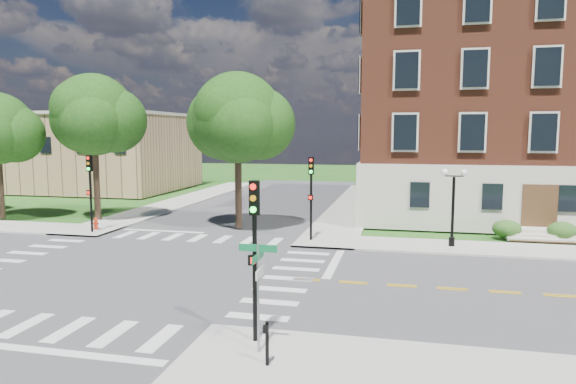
% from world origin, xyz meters
% --- Properties ---
extents(ground, '(160.00, 160.00, 0.00)m').
position_xyz_m(ground, '(0.00, 0.00, 0.00)').
color(ground, '#215718').
rests_on(ground, ground).
extents(road_ew, '(90.00, 12.00, 0.01)m').
position_xyz_m(road_ew, '(0.00, 0.00, 0.01)').
color(road_ew, '#3D3D3F').
rests_on(road_ew, ground).
extents(road_ns, '(12.00, 90.00, 0.01)m').
position_xyz_m(road_ns, '(0.00, 0.00, 0.01)').
color(road_ns, '#3D3D3F').
rests_on(road_ns, ground).
extents(sidewalk_ne, '(34.00, 34.00, 0.12)m').
position_xyz_m(sidewalk_ne, '(15.38, 15.38, 0.06)').
color(sidewalk_ne, '#9E9B93').
rests_on(sidewalk_ne, ground).
extents(sidewalk_nw, '(34.00, 34.00, 0.12)m').
position_xyz_m(sidewalk_nw, '(-15.38, 15.38, 0.06)').
color(sidewalk_nw, '#9E9B93').
rests_on(sidewalk_nw, ground).
extents(crosswalk_east, '(2.20, 10.20, 0.02)m').
position_xyz_m(crosswalk_east, '(7.20, 0.00, 0.00)').
color(crosswalk_east, silver).
rests_on(crosswalk_east, ground).
extents(stop_bar_east, '(0.40, 5.50, 0.00)m').
position_xyz_m(stop_bar_east, '(8.80, 3.00, 0.00)').
color(stop_bar_east, silver).
rests_on(stop_bar_east, ground).
extents(main_building, '(30.60, 22.40, 16.50)m').
position_xyz_m(main_building, '(24.00, 21.99, 8.34)').
color(main_building, '#B7B1A2').
rests_on(main_building, ground).
extents(secondary_building, '(20.40, 15.40, 8.30)m').
position_xyz_m(secondary_building, '(-22.00, 30.00, 4.28)').
color(secondary_building, '#A07D58').
rests_on(secondary_building, ground).
extents(tree_c, '(5.72, 5.72, 10.30)m').
position_xyz_m(tree_c, '(-9.32, 11.31, 7.54)').
color(tree_c, black).
rests_on(tree_c, ground).
extents(tree_d, '(5.80, 5.80, 10.04)m').
position_xyz_m(tree_d, '(1.56, 10.39, 7.24)').
color(tree_d, black).
rests_on(tree_d, ground).
extents(traffic_signal_se, '(0.37, 0.43, 4.80)m').
position_xyz_m(traffic_signal_se, '(7.76, -6.99, 3.19)').
color(traffic_signal_se, black).
rests_on(traffic_signal_se, ground).
extents(traffic_signal_ne, '(0.34, 0.38, 4.80)m').
position_xyz_m(traffic_signal_ne, '(6.82, 7.68, 3.19)').
color(traffic_signal_ne, black).
rests_on(traffic_signal_ne, ground).
extents(traffic_signal_nw, '(0.35, 0.39, 4.80)m').
position_xyz_m(traffic_signal_nw, '(-6.99, 7.05, 3.19)').
color(traffic_signal_nw, black).
rests_on(traffic_signal_nw, ground).
extents(twin_lamp_west, '(1.36, 0.36, 4.23)m').
position_xyz_m(twin_lamp_west, '(14.64, 7.78, 2.52)').
color(twin_lamp_west, black).
rests_on(twin_lamp_west, ground).
extents(street_sign_pole, '(1.10, 1.10, 3.10)m').
position_xyz_m(street_sign_pole, '(8.08, -7.74, 2.31)').
color(street_sign_pole, gray).
rests_on(street_sign_pole, ground).
extents(push_button_post, '(0.14, 0.21, 1.20)m').
position_xyz_m(push_button_post, '(8.53, -8.51, 0.80)').
color(push_button_post, black).
rests_on(push_button_post, ground).
extents(fire_hydrant, '(0.35, 0.35, 0.75)m').
position_xyz_m(fire_hydrant, '(-7.27, 7.91, 0.46)').
color(fire_hydrant, red).
rests_on(fire_hydrant, ground).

